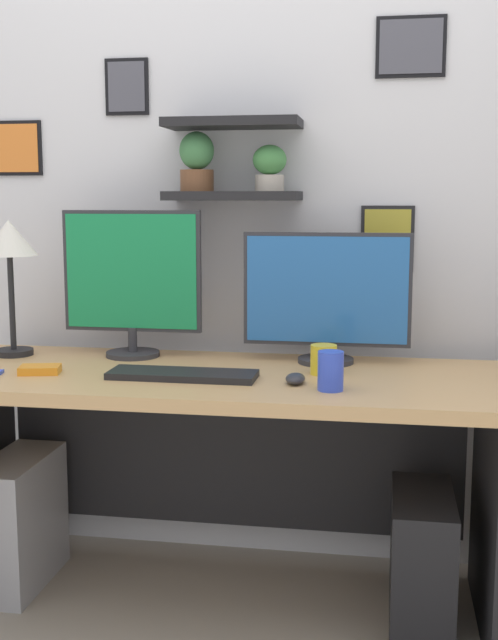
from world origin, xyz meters
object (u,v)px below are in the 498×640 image
(computer_mouse, at_px, (295,379))
(coffee_mug, at_px, (324,360))
(desk_lamp, at_px, (9,248))
(computer_tower_right, at_px, (421,562))
(desk, at_px, (218,432))
(computer_tower_left, at_px, (19,521))
(keyboard, at_px, (183,375))
(scissors_tray, at_px, (40,370))
(water_cup, at_px, (331,371))
(monitor_left, at_px, (132,280))
(monitor_right, at_px, (327,296))

(computer_mouse, bearing_deg, coffee_mug, 63.85)
(desk_lamp, bearing_deg, computer_tower_right, -8.77)
(desk, bearing_deg, computer_tower_left, -177.42)
(coffee_mug, relative_size, computer_tower_left, 0.21)
(desk, height_order, keyboard, keyboard)
(scissors_tray, relative_size, water_cup, 1.09)
(desk, distance_m, water_cup, 0.50)
(coffee_mug, distance_m, scissors_tray, 0.86)
(desk, xyz_separation_m, desk_lamp, (-0.73, 0.11, 0.57))
(scissors_tray, bearing_deg, coffee_mug, 8.96)
(scissors_tray, height_order, water_cup, water_cup)
(desk, relative_size, scissors_tray, 14.81)
(desk, distance_m, computer_mouse, 0.38)
(computer_tower_right, bearing_deg, computer_mouse, -171.32)
(keyboard, height_order, computer_mouse, computer_mouse)
(coffee_mug, relative_size, scissors_tray, 0.75)
(desk, distance_m, computer_tower_right, 0.73)
(water_cup, xyz_separation_m, computer_tower_right, (0.27, 0.12, -0.60))
(monitor_left, xyz_separation_m, coffee_mug, (0.66, -0.18, -0.21))
(computer_mouse, distance_m, scissors_tray, 0.78)
(monitor_left, relative_size, keyboard, 1.11)
(desk_lamp, distance_m, computer_tower_left, 0.91)
(computer_mouse, xyz_separation_m, computer_tower_left, (-0.93, 0.13, -0.55))
(keyboard, relative_size, coffee_mug, 4.89)
(monitor_right, height_order, computer_tower_left, monitor_right)
(water_cup, bearing_deg, desk, 148.36)
(monitor_left, relative_size, computer_mouse, 5.43)
(monitor_right, distance_m, coffee_mug, 0.25)
(coffee_mug, height_order, computer_tower_left, coffee_mug)
(computer_mouse, relative_size, scissors_tray, 0.75)
(monitor_right, bearing_deg, desk_lamp, -177.02)
(coffee_mug, xyz_separation_m, computer_tower_right, (0.30, -0.08, -0.59))
(computer_mouse, height_order, coffee_mug, coffee_mug)
(desk_lamp, relative_size, scissors_tray, 3.81)
(monitor_left, height_order, computer_mouse, monitor_left)
(desk, relative_size, computer_tower_right, 4.26)
(desk_lamp, height_order, water_cup, desk_lamp)
(desk, height_order, coffee_mug, coffee_mug)
(desk_lamp, bearing_deg, keyboard, -20.80)
(computer_tower_right, bearing_deg, keyboard, -176.99)
(scissors_tray, relative_size, computer_tower_right, 0.29)
(desk, xyz_separation_m, computer_tower_left, (-0.67, -0.03, -0.33))
(desk, bearing_deg, coffee_mug, -3.58)
(desk, relative_size, coffee_mug, 19.74)
(monitor_right, distance_m, scissors_tray, 0.93)
(desk_lamp, xyz_separation_m, computer_tower_right, (1.37, -0.21, -0.90))
(desk, height_order, desk_lamp, desk_lamp)
(desk, bearing_deg, monitor_right, 26.28)
(desk, distance_m, coffee_mug, 0.42)
(monitor_right, height_order, coffee_mug, monitor_right)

